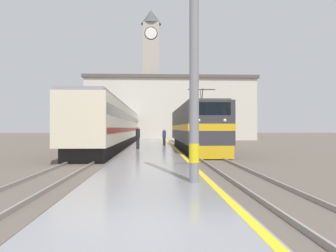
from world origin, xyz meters
TOP-DOWN VIEW (x-y plane):
  - ground_plane at (0.00, 30.00)m, footprint 200.00×200.00m
  - platform at (0.00, 25.00)m, footprint 4.07×140.00m
  - rail_track_near at (3.66, 25.00)m, footprint 2.83×140.00m
  - rail_track_far at (-3.84, 25.00)m, footprint 2.83×140.00m
  - locomotive_train at (3.66, 22.68)m, footprint 2.92×17.26m
  - passenger_train at (-3.84, 29.62)m, footprint 2.92×35.78m
  - catenary_mast at (1.45, 4.48)m, footprint 2.58×0.31m
  - person_on_platform at (1.13, 25.84)m, footprint 0.34×0.34m
  - second_waiting_passenger at (-1.15, 20.75)m, footprint 0.34×0.34m
  - clock_tower at (-0.44, 61.33)m, footprint 4.10×4.10m
  - station_building at (2.91, 50.79)m, footprint 28.25×9.69m

SIDE VIEW (x-z plane):
  - ground_plane at x=0.00m, z-range 0.00..0.00m
  - rail_track_near at x=3.66m, z-range -0.05..0.11m
  - rail_track_far at x=-3.84m, z-range -0.05..0.11m
  - platform at x=0.00m, z-range 0.00..0.30m
  - person_on_platform at x=1.13m, z-range 0.34..1.95m
  - second_waiting_passenger at x=-1.15m, z-range 0.36..2.21m
  - locomotive_train at x=3.66m, z-range -0.44..4.42m
  - passenger_train at x=-3.84m, z-range 0.15..4.34m
  - catenary_mast at x=1.45m, z-range 0.24..8.74m
  - station_building at x=2.91m, z-range 0.02..10.52m
  - clock_tower at x=-0.44m, z-range 0.72..26.91m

